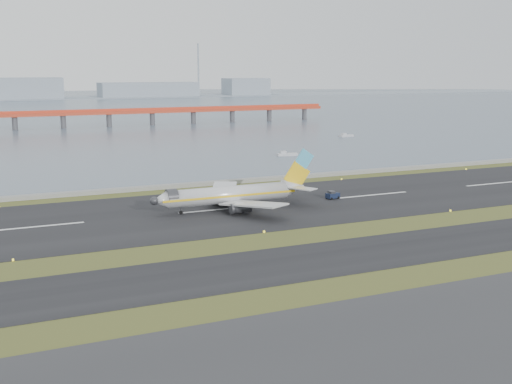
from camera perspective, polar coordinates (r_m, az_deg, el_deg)
ground at (r=115.91m, az=2.30°, el=-4.50°), size 1000.00×1000.00×0.00m
taxiway_strip at (r=105.72m, az=5.21°, el=-6.03°), size 1000.00×18.00×0.10m
runway_strip at (r=142.59m, az=-3.08°, el=-1.56°), size 1000.00×45.00×0.10m
seawall at (r=170.30m, az=-6.73°, el=0.58°), size 1000.00×2.50×1.00m
bay_water at (r=563.03m, az=-19.22°, el=7.14°), size 1400.00×800.00×1.30m
red_pier at (r=357.67m, az=-12.95°, el=6.84°), size 260.00×5.00×10.20m
far_shoreline at (r=723.19m, az=-19.35°, el=8.31°), size 1400.00×80.00×60.50m
airliner at (r=141.97m, az=-1.90°, el=-0.20°), size 38.52×32.89×12.80m
pushback_tug at (r=154.72m, az=6.82°, el=-0.28°), size 3.43×2.33×2.04m
workboat_near at (r=231.45m, az=2.74°, el=3.37°), size 7.72×3.44×1.81m
workboat_far at (r=299.61m, az=7.99°, el=4.99°), size 7.73×3.73×1.80m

